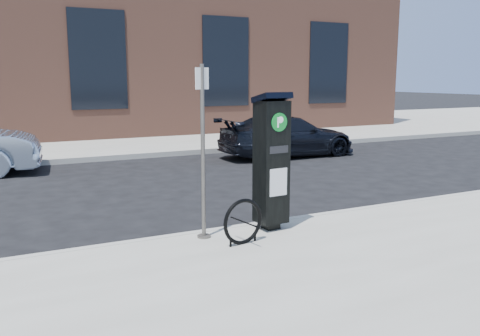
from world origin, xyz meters
TOP-DOWN VIEW (x-y plane):
  - ground at (0.00, 0.00)m, footprint 120.00×120.00m
  - sidewalk_far at (0.00, 14.00)m, footprint 60.00×12.00m
  - curb_near at (0.00, -0.02)m, footprint 60.00×0.12m
  - curb_far at (0.00, 8.02)m, footprint 60.00×0.12m
  - building at (-0.00, 17.00)m, footprint 28.00×10.05m
  - parking_kiosk at (-0.03, -0.35)m, footprint 0.49×0.44m
  - sign_pole at (-1.09, -0.30)m, footprint 0.21×0.19m
  - bike_rack at (-0.73, -0.81)m, footprint 0.63×0.16m
  - car_dark at (4.45, 6.40)m, footprint 4.30×1.76m

SIDE VIEW (x-z plane):
  - ground at x=0.00m, z-range 0.00..0.00m
  - sidewalk_far at x=0.00m, z-range 0.00..0.15m
  - curb_near at x=0.00m, z-range -0.01..0.15m
  - curb_far at x=0.00m, z-range -0.01..0.15m
  - bike_rack at x=-0.73m, z-range 0.14..0.77m
  - car_dark at x=4.45m, z-range 0.00..1.25m
  - parking_kiosk at x=-0.03m, z-range 0.18..2.20m
  - sign_pole at x=-1.09m, z-range 0.14..2.55m
  - building at x=0.00m, z-range 0.02..8.27m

